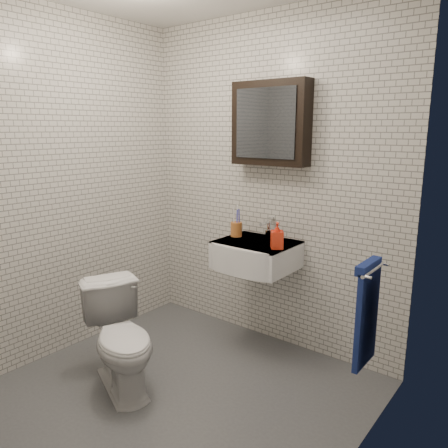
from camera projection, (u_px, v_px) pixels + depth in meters
name	position (u px, v px, depth m)	size (l,w,h in m)	color
ground	(181.00, 390.00, 2.83)	(2.20, 2.00, 0.01)	#4F5156
room_shell	(176.00, 164.00, 2.52)	(2.22, 2.02, 2.51)	silver
washbasin	(253.00, 255.00, 3.20)	(0.55, 0.50, 0.20)	white
faucet	(268.00, 229.00, 3.32)	(0.06, 0.20, 0.15)	silver
mirror_cabinet	(270.00, 123.00, 3.15)	(0.60, 0.15, 0.60)	black
towel_rail	(367.00, 310.00, 2.32)	(0.09, 0.30, 0.58)	silver
toothbrush_cup	(236.00, 228.00, 3.36)	(0.11, 0.11, 0.24)	#BB6B2E
soap_bottle	(277.00, 236.00, 3.01)	(0.08, 0.08, 0.18)	orange
toilet	(121.00, 339.00, 2.81)	(0.38, 0.67, 0.68)	white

